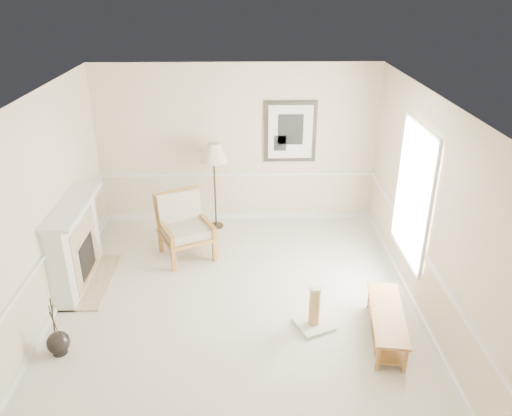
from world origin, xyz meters
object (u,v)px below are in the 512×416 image
(bench, at_px, (387,321))
(scratching_post, at_px, (314,314))
(floor_vase, at_px, (58,343))
(floor_lamp, at_px, (214,155))
(armchair, at_px, (183,223))

(bench, relative_size, scratching_post, 2.23)
(floor_vase, distance_m, floor_lamp, 3.99)
(armchair, height_order, scratching_post, armchair)
(armchair, relative_size, floor_lamp, 0.68)
(armchair, xyz_separation_m, bench, (2.79, -2.21, -0.30))
(floor_vase, height_order, bench, floor_vase)
(floor_lamp, bearing_deg, floor_vase, -117.47)
(floor_vase, xyz_separation_m, scratching_post, (3.18, 0.44, 0.04))
(armchair, bearing_deg, scratching_post, -71.84)
(floor_lamp, height_order, scratching_post, floor_lamp)
(floor_vase, bearing_deg, scratching_post, 7.84)
(armchair, relative_size, scratching_post, 1.75)
(floor_vase, bearing_deg, armchair, 62.12)
(armchair, distance_m, scratching_post, 2.77)
(floor_lamp, relative_size, scratching_post, 2.57)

